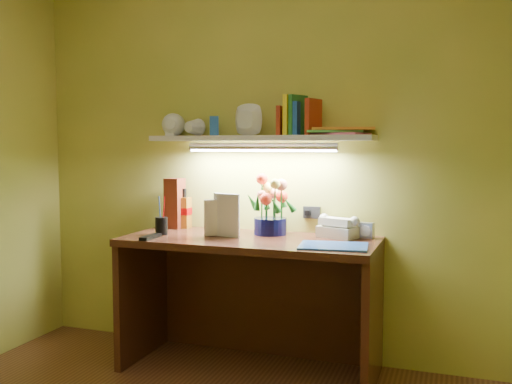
% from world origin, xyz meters
% --- Properties ---
extents(desk, '(1.40, 0.60, 0.75)m').
position_xyz_m(desk, '(0.00, 1.20, 0.38)').
color(desk, '#3A1C0F').
rests_on(desk, ground).
extents(flower_bouquet, '(0.27, 0.27, 0.33)m').
position_xyz_m(flower_bouquet, '(0.07, 1.36, 0.92)').
color(flower_bouquet, '#090B39').
rests_on(flower_bouquet, desk).
extents(telephone, '(0.25, 0.22, 0.12)m').
position_xyz_m(telephone, '(0.46, 1.38, 0.81)').
color(telephone, beige).
rests_on(telephone, desk).
extents(desk_clock, '(0.09, 0.06, 0.09)m').
position_xyz_m(desk_clock, '(0.61, 1.41, 0.79)').
color(desk_clock, '#AEAFB3').
rests_on(desk_clock, desk).
extents(whisky_bottle, '(0.07, 0.07, 0.24)m').
position_xyz_m(whisky_bottle, '(-0.51, 1.42, 0.87)').
color(whisky_bottle, '#A36217').
rests_on(whisky_bottle, desk).
extents(whisky_box, '(0.11, 0.11, 0.31)m').
position_xyz_m(whisky_box, '(-0.56, 1.40, 0.90)').
color(whisky_box, maroon).
rests_on(whisky_box, desk).
extents(pen_cup, '(0.07, 0.07, 0.17)m').
position_xyz_m(pen_cup, '(-0.51, 1.14, 0.84)').
color(pen_cup, black).
rests_on(pen_cup, desk).
extents(art_card, '(0.18, 0.11, 0.18)m').
position_xyz_m(art_card, '(-0.24, 1.40, 0.84)').
color(art_card, white).
rests_on(art_card, desk).
extents(tv_remote, '(0.05, 0.17, 0.02)m').
position_xyz_m(tv_remote, '(-0.50, 0.99, 0.76)').
color(tv_remote, black).
rests_on(tv_remote, desk).
extents(blue_folder, '(0.37, 0.29, 0.01)m').
position_xyz_m(blue_folder, '(0.49, 1.08, 0.75)').
color(blue_folder, blue).
rests_on(blue_folder, desk).
extents(desk_book_a, '(0.14, 0.09, 0.21)m').
position_xyz_m(desk_book_a, '(-0.26, 1.17, 0.85)').
color(desk_book_a, beige).
rests_on(desk_book_a, desk).
extents(desk_book_b, '(0.18, 0.07, 0.24)m').
position_xyz_m(desk_book_b, '(-0.22, 1.21, 0.87)').
color(desk_book_b, silver).
rests_on(desk_book_b, desk).
extents(wall_shelf, '(1.31, 0.32, 0.26)m').
position_xyz_m(wall_shelf, '(-0.01, 1.38, 1.34)').
color(wall_shelf, silver).
rests_on(wall_shelf, ground).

